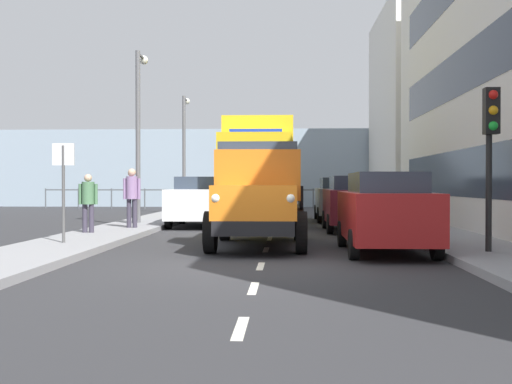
{
  "coord_description": "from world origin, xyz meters",
  "views": [
    {
      "loc": [
        -0.48,
        11.75,
        1.48
      ],
      "look_at": [
        0.75,
        -13.75,
        1.16
      ],
      "focal_mm": 45.76,
      "sensor_mm": 36.0,
      "label": 1
    }
  ],
  "objects": [
    {
      "name": "ground_plane",
      "position": [
        0.0,
        -8.79,
        0.0
      ],
      "size": [
        80.0,
        80.0,
        0.0
      ],
      "primitive_type": "plane",
      "color": "#2D2D30"
    },
    {
      "name": "sidewalk_left",
      "position": [
        -4.56,
        -8.79,
        0.07
      ],
      "size": [
        2.08,
        36.82,
        0.15
      ],
      "primitive_type": "cube",
      "color": "gray",
      "rests_on": "ground_plane"
    },
    {
      "name": "sidewalk_right",
      "position": [
        4.56,
        -8.79,
        0.07
      ],
      "size": [
        2.08,
        36.82,
        0.15
      ],
      "primitive_type": "cube",
      "color": "gray",
      "rests_on": "ground_plane"
    },
    {
      "name": "road_centreline_markings",
      "position": [
        0.0,
        -8.16,
        0.0
      ],
      "size": [
        0.12,
        32.73,
        0.01
      ],
      "color": "silver",
      "rests_on": "ground_plane"
    },
    {
      "name": "building_far_block",
      "position": [
        -8.87,
        -24.49,
        5.48
      ],
      "size": [
        6.56,
        10.21,
        10.96
      ],
      "color": "silver",
      "rests_on": "ground_plane"
    },
    {
      "name": "sea_horizon",
      "position": [
        0.0,
        -30.2,
        2.5
      ],
      "size": [
        80.0,
        0.8,
        5.0
      ],
      "primitive_type": "cube",
      "color": "#8C9EAD",
      "rests_on": "ground_plane"
    },
    {
      "name": "seawall_railing",
      "position": [
        -0.0,
        -26.6,
        0.92
      ],
      "size": [
        28.08,
        0.08,
        1.2
      ],
      "color": "#4C5156",
      "rests_on": "ground_plane"
    },
    {
      "name": "truck_vintage_orange",
      "position": [
        0.19,
        -3.34,
        1.18
      ],
      "size": [
        2.17,
        5.64,
        2.43
      ],
      "color": "black",
      "rests_on": "ground_plane"
    },
    {
      "name": "lorry_cargo_yellow",
      "position": [
        0.57,
        -12.75,
        2.08
      ],
      "size": [
        2.58,
        8.2,
        3.87
      ],
      "color": "gold",
      "rests_on": "ground_plane"
    },
    {
      "name": "car_red_kerbside_near",
      "position": [
        -2.57,
        -2.32,
        0.9
      ],
      "size": [
        1.78,
        4.37,
        1.72
      ],
      "color": "#B21E1E",
      "rests_on": "ground_plane"
    },
    {
      "name": "car_maroon_kerbside_1",
      "position": [
        -2.57,
        -8.68,
        0.89
      ],
      "size": [
        1.85,
        4.01,
        1.72
      ],
      "color": "maroon",
      "rests_on": "ground_plane"
    },
    {
      "name": "car_grey_kerbside_2",
      "position": [
        -2.57,
        -14.31,
        0.9
      ],
      "size": [
        1.92,
        4.28,
        1.72
      ],
      "color": "slate",
      "rests_on": "ground_plane"
    },
    {
      "name": "car_white_oppositeside_0",
      "position": [
        2.57,
        -10.84,
        0.9
      ],
      "size": [
        1.86,
        4.61,
        1.72
      ],
      "color": "white",
      "rests_on": "ground_plane"
    },
    {
      "name": "pedestrian_near_railing",
      "position": [
        4.96,
        -5.8,
        1.08
      ],
      "size": [
        0.53,
        0.34,
        1.6
      ],
      "color": "#383342",
      "rests_on": "sidewalk_right"
    },
    {
      "name": "pedestrian_in_dark_coat",
      "position": [
        4.24,
        -7.82,
        1.21
      ],
      "size": [
        0.53,
        0.34,
        1.79
      ],
      "color": "#383342",
      "rests_on": "sidewalk_right"
    },
    {
      "name": "pedestrian_couple_a",
      "position": [
        4.8,
        -10.06,
        1.23
      ],
      "size": [
        0.53,
        0.34,
        1.82
      ],
      "color": "black",
      "rests_on": "sidewalk_right"
    },
    {
      "name": "traffic_light_near",
      "position": [
        -4.44,
        -1.18,
        2.47
      ],
      "size": [
        0.28,
        0.41,
        3.2
      ],
      "color": "black",
      "rests_on": "sidewalk_left"
    },
    {
      "name": "lamp_post_promenade",
      "position": [
        4.64,
        -10.54,
        3.7
      ],
      "size": [
        0.32,
        1.14,
        5.9
      ],
      "color": "#59595B",
      "rests_on": "sidewalk_right"
    },
    {
      "name": "lamp_post_far",
      "position": [
        4.6,
        -20.24,
        3.57
      ],
      "size": [
        0.32,
        1.14,
        5.66
      ],
      "color": "#59595B",
      "rests_on": "sidewalk_right"
    },
    {
      "name": "street_sign",
      "position": [
        4.59,
        -2.76,
        1.68
      ],
      "size": [
        0.5,
        0.07,
        2.25
      ],
      "color": "#4C4C4C",
      "rests_on": "sidewalk_right"
    }
  ]
}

